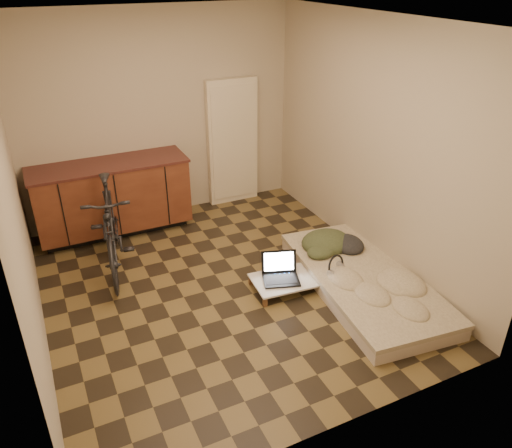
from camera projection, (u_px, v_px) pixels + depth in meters
name	position (u px, v px, depth m)	size (l,w,h in m)	color
room_shell	(219.00, 171.00, 4.61)	(3.50, 4.00, 2.60)	brown
cabinets	(113.00, 197.00, 6.08)	(1.84, 0.62, 0.91)	black
appliance_panel	(232.00, 142.00, 6.73)	(0.70, 0.10, 1.70)	beige
bicycle	(110.00, 223.00, 5.32)	(0.50, 1.69, 1.09)	black
futon	(364.00, 281.00, 5.15)	(1.22, 2.19, 0.18)	beige
clothing_pile	(332.00, 237.00, 5.54)	(0.60, 0.50, 0.24)	#353F24
headphones	(336.00, 265.00, 5.10)	(0.26, 0.24, 0.17)	black
lap_desk	(287.00, 280.00, 5.15)	(0.75, 0.52, 0.12)	brown
laptop	(280.00, 274.00, 5.13)	(0.45, 0.43, 0.25)	black
mouse	(312.00, 272.00, 5.23)	(0.05, 0.09, 0.03)	white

